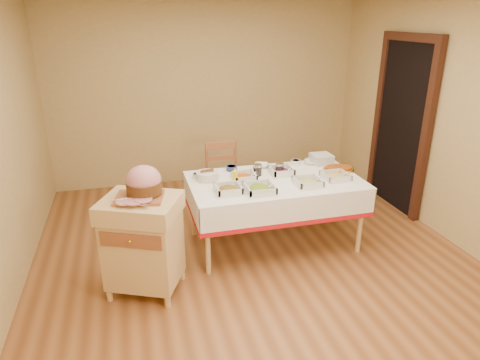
# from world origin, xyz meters

# --- Properties ---
(room_shell) EXTENTS (5.00, 5.00, 5.00)m
(room_shell) POSITION_xyz_m (0.00, 0.00, 1.30)
(room_shell) COLOR brown
(room_shell) RESTS_ON ground
(doorway) EXTENTS (0.09, 1.10, 2.20)m
(doorway) POSITION_xyz_m (2.20, 0.90, 1.11)
(doorway) COLOR black
(doorway) RESTS_ON ground
(dining_table) EXTENTS (1.82, 1.02, 0.76)m
(dining_table) POSITION_xyz_m (0.30, 0.30, 0.60)
(dining_table) COLOR #DAB678
(dining_table) RESTS_ON ground
(butcher_cart) EXTENTS (0.82, 0.76, 0.92)m
(butcher_cart) POSITION_xyz_m (-1.12, -0.22, 0.52)
(butcher_cart) COLOR #DAB678
(butcher_cart) RESTS_ON ground
(dining_chair) EXTENTS (0.42, 0.40, 0.94)m
(dining_chair) POSITION_xyz_m (-0.08, 1.10, 0.48)
(dining_chair) COLOR #9A5732
(dining_chair) RESTS_ON ground
(ham_on_board) EXTENTS (0.43, 0.41, 0.28)m
(ham_on_board) POSITION_xyz_m (-1.08, -0.19, 1.04)
(ham_on_board) COLOR #9A5732
(ham_on_board) RESTS_ON butcher_cart
(serving_dish_a) EXTENTS (0.25, 0.25, 0.11)m
(serving_dish_a) POSITION_xyz_m (-0.26, 0.08, 0.79)
(serving_dish_a) COLOR silver
(serving_dish_a) RESTS_ON dining_table
(serving_dish_b) EXTENTS (0.28, 0.28, 0.11)m
(serving_dish_b) POSITION_xyz_m (0.04, 0.01, 0.80)
(serving_dish_b) COLOR silver
(serving_dish_b) RESTS_ON dining_table
(serving_dish_c) EXTENTS (0.26, 0.26, 0.10)m
(serving_dish_c) POSITION_xyz_m (0.57, 0.06, 0.79)
(serving_dish_c) COLOR silver
(serving_dish_c) RESTS_ON dining_table
(serving_dish_d) EXTENTS (0.26, 0.26, 0.10)m
(serving_dish_d) POSITION_xyz_m (0.93, 0.15, 0.79)
(serving_dish_d) COLOR silver
(serving_dish_d) RESTS_ON dining_table
(serving_dish_e) EXTENTS (0.25, 0.24, 0.11)m
(serving_dish_e) POSITION_xyz_m (-0.02, 0.37, 0.80)
(serving_dish_e) COLOR silver
(serving_dish_e) RESTS_ON dining_table
(serving_dish_f) EXTENTS (0.25, 0.24, 0.11)m
(serving_dish_f) POSITION_xyz_m (0.42, 0.44, 0.80)
(serving_dish_f) COLOR silver
(serving_dish_f) RESTS_ON dining_table
(small_bowl_left) EXTENTS (0.11, 0.11, 0.05)m
(small_bowl_left) POSITION_xyz_m (-0.49, 0.57, 0.79)
(small_bowl_left) COLOR silver
(small_bowl_left) RESTS_ON dining_table
(small_bowl_mid) EXTENTS (0.12, 0.12, 0.05)m
(small_bowl_mid) POSITION_xyz_m (-0.08, 0.70, 0.79)
(small_bowl_mid) COLOR navy
(small_bowl_mid) RESTS_ON dining_table
(small_bowl_right) EXTENTS (0.11, 0.11, 0.05)m
(small_bowl_right) POSITION_xyz_m (0.69, 0.69, 0.79)
(small_bowl_right) COLOR silver
(small_bowl_right) RESTS_ON dining_table
(bowl_white_imported) EXTENTS (0.22, 0.22, 0.04)m
(bowl_white_imported) POSITION_xyz_m (0.28, 0.71, 0.78)
(bowl_white_imported) COLOR silver
(bowl_white_imported) RESTS_ON dining_table
(bowl_small_imported) EXTENTS (0.19, 0.19, 0.05)m
(bowl_small_imported) POSITION_xyz_m (0.88, 0.67, 0.78)
(bowl_small_imported) COLOR silver
(bowl_small_imported) RESTS_ON dining_table
(preserve_jar_left) EXTENTS (0.10, 0.10, 0.13)m
(preserve_jar_left) POSITION_xyz_m (0.16, 0.47, 0.82)
(preserve_jar_left) COLOR silver
(preserve_jar_left) RESTS_ON dining_table
(preserve_jar_right) EXTENTS (0.10, 0.10, 0.12)m
(preserve_jar_right) POSITION_xyz_m (0.40, 0.44, 0.82)
(preserve_jar_right) COLOR silver
(preserve_jar_right) RESTS_ON dining_table
(mustard_bottle) EXTENTS (0.06, 0.06, 0.18)m
(mustard_bottle) POSITION_xyz_m (-0.14, 0.28, 0.84)
(mustard_bottle) COLOR yellow
(mustard_bottle) RESTS_ON dining_table
(bread_basket) EXTENTS (0.24, 0.24, 0.11)m
(bread_basket) POSITION_xyz_m (-0.40, 0.48, 0.81)
(bread_basket) COLOR silver
(bread_basket) RESTS_ON dining_table
(plate_stack) EXTENTS (0.23, 0.23, 0.11)m
(plate_stack) POSITION_xyz_m (1.00, 0.65, 0.82)
(plate_stack) COLOR silver
(plate_stack) RESTS_ON dining_table
(brass_platter) EXTENTS (0.36, 0.26, 0.05)m
(brass_platter) POSITION_xyz_m (1.08, 0.37, 0.78)
(brass_platter) COLOR gold
(brass_platter) RESTS_ON dining_table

